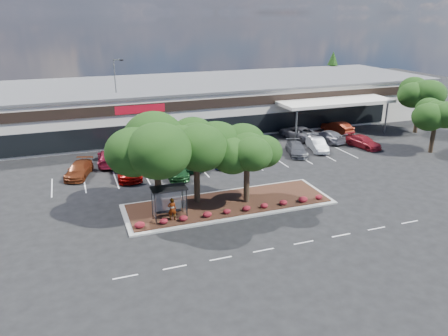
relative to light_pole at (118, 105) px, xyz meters
name	(u,v)px	position (x,y,z in m)	size (l,w,h in m)	color
ground	(270,221)	(8.13, -28.02, -4.64)	(160.00, 160.00, 0.00)	black
retail_store	(171,104)	(8.19, 5.89, -1.49)	(80.40, 25.20, 6.25)	white
landscape_island	(229,204)	(6.13, -24.02, -4.52)	(18.00, 6.00, 0.26)	#ABAAA5
lane_markings	(224,178)	(7.99, -17.59, -4.63)	(33.12, 20.06, 0.01)	silver
shrub_row	(238,209)	(6.13, -26.12, -4.13)	(17.00, 0.80, 0.50)	maroon
bus_shelter	(168,193)	(0.63, -25.07, -2.33)	(2.75, 1.55, 2.59)	black
island_tree_west	(157,165)	(0.13, -23.52, -0.44)	(7.20, 7.20, 7.89)	#14380D
island_tree_mid	(196,161)	(3.63, -22.82, -0.72)	(6.60, 6.60, 7.32)	#14380D
island_tree_east	(247,166)	(7.63, -24.32, -1.13)	(5.80, 5.80, 6.50)	#14380D
tree_east_near	(435,126)	(34.13, -18.02, -1.39)	(5.60, 5.60, 6.51)	#14380D
tree_east_far	(419,105)	(39.13, -10.02, -0.83)	(6.40, 6.40, 7.62)	#14380D
conifer_north_east	(332,75)	(42.13, 15.98, -0.14)	(3.96, 3.96, 9.00)	#14380D
person_waiting	(172,209)	(0.73, -25.66, -3.45)	(0.68, 0.44, 1.85)	#594C47
light_pole	(118,105)	(0.00, 0.00, 0.00)	(1.43, 0.60, 10.43)	#ABAAA5
car_0	(79,170)	(-5.72, -12.23, -3.93)	(2.00, 4.92, 1.43)	maroon
car_1	(129,168)	(-0.91, -13.89, -3.78)	(2.40, 5.91, 1.72)	#790504
car_2	(175,169)	(3.52, -15.47, -3.91)	(2.03, 5.00, 1.45)	#17421C
car_3	(186,160)	(5.19, -13.27, -3.83)	(2.69, 5.82, 1.62)	#164525
car_4	(220,159)	(8.90, -13.79, -3.92)	(1.71, 4.25, 1.45)	navy
car_6	(296,149)	(18.59, -13.33, -3.94)	(1.96, 4.82, 1.40)	#54555B
car_7	(317,145)	(21.72, -12.79, -3.88)	(1.61, 4.62, 1.52)	#A8ADB4
car_8	(363,142)	(27.82, -13.54, -3.93)	(1.98, 4.87, 1.41)	maroon
car_9	(108,157)	(-2.55, -9.35, -3.85)	(2.21, 5.43, 1.57)	maroon
car_10	(124,146)	(-0.27, -5.64, -3.88)	(1.79, 4.45, 1.52)	#930D04
car_11	(182,144)	(6.42, -7.11, -3.79)	(2.02, 5.01, 1.71)	#1D552A
car_12	(211,144)	(9.78, -8.00, -3.89)	(2.10, 5.17, 1.50)	navy
car_13	(231,137)	(13.11, -6.24, -3.88)	(2.51, 5.44, 1.51)	#5D5B63
car_14	(243,142)	(13.71, -8.59, -3.92)	(2.01, 4.96, 1.44)	black
car_15	(298,133)	(22.18, -7.26, -3.81)	(2.74, 5.94, 1.65)	slate
car_16	(326,136)	(24.81, -9.95, -3.87)	(2.16, 5.32, 1.54)	slate
car_17	(337,127)	(28.78, -6.43, -3.84)	(1.70, 4.88, 1.61)	maroon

